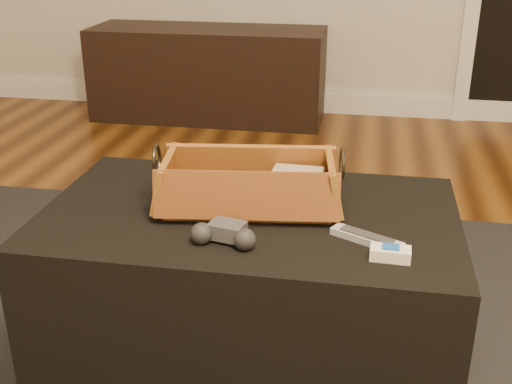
% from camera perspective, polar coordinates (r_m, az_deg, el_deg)
% --- Properties ---
extents(baseboard, '(5.00, 0.04, 0.12)m').
position_cam_1_polar(baseboard, '(3.92, 5.09, 7.97)').
color(baseboard, white).
rests_on(baseboard, floor).
extents(media_cabinet, '(1.31, 0.45, 0.52)m').
position_cam_1_polar(media_cabinet, '(3.76, -4.26, 10.44)').
color(media_cabinet, black).
rests_on(media_cabinet, floor).
extents(area_rug, '(2.60, 2.00, 0.01)m').
position_cam_1_polar(area_rug, '(1.74, -0.85, -15.24)').
color(area_rug, black).
rests_on(area_rug, floor).
extents(ottoman, '(1.00, 0.60, 0.42)m').
position_cam_1_polar(ottoman, '(1.65, -0.57, -8.31)').
color(ottoman, black).
rests_on(ottoman, area_rug).
extents(tv_remote, '(0.24, 0.11, 0.02)m').
position_cam_1_polar(tv_remote, '(1.55, -1.50, -0.58)').
color(tv_remote, black).
rests_on(tv_remote, wicker_basket).
extents(cloth_bundle, '(0.13, 0.09, 0.07)m').
position_cam_1_polar(cloth_bundle, '(1.59, 3.69, 0.76)').
color(cloth_bundle, tan).
rests_on(cloth_bundle, wicker_basket).
extents(wicker_basket, '(0.47, 0.29, 0.16)m').
position_cam_1_polar(wicker_basket, '(1.56, -0.64, 0.48)').
color(wicker_basket, '#985722').
rests_on(wicker_basket, ottoman).
extents(game_controller, '(0.15, 0.09, 0.05)m').
position_cam_1_polar(game_controller, '(1.39, -2.80, -3.75)').
color(game_controller, '#3A393C').
rests_on(game_controller, ottoman).
extents(silver_remote, '(0.16, 0.11, 0.02)m').
position_cam_1_polar(silver_remote, '(1.43, 9.82, -4.06)').
color(silver_remote, '#B6B8BF').
rests_on(silver_remote, ottoman).
extents(cream_gadget, '(0.09, 0.05, 0.03)m').
position_cam_1_polar(cream_gadget, '(1.36, 11.85, -5.34)').
color(cream_gadget, white).
rests_on(cream_gadget, ottoman).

